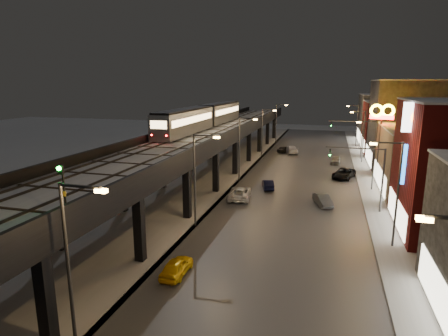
# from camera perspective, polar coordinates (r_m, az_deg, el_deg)

# --- Properties ---
(ground) EXTENTS (220.00, 220.00, 0.00)m
(ground) POSITION_cam_1_polar(r_m,az_deg,el_deg) (26.06, -13.28, -18.92)
(ground) COLOR silver
(road_surface) EXTENTS (17.00, 120.00, 0.06)m
(road_surface) POSITION_cam_1_polar(r_m,az_deg,el_deg) (55.96, 11.46, -1.50)
(road_surface) COLOR #46474D
(road_surface) RESTS_ON ground
(sidewalk_right) EXTENTS (4.00, 120.00, 0.14)m
(sidewalk_right) POSITION_cam_1_polar(r_m,az_deg,el_deg) (56.16, 21.68, -2.07)
(sidewalk_right) COLOR #9FA1A8
(sidewalk_right) RESTS_ON ground
(under_viaduct_pavement) EXTENTS (11.00, 120.00, 0.06)m
(under_viaduct_pavement) POSITION_cam_1_polar(r_m,az_deg,el_deg) (58.46, -1.83, -0.64)
(under_viaduct_pavement) COLOR #9FA1A8
(under_viaduct_pavement) RESTS_ON ground
(elevated_viaduct) EXTENTS (9.00, 100.00, 6.30)m
(elevated_viaduct) POSITION_cam_1_polar(r_m,az_deg,el_deg) (54.46, -2.88, 4.35)
(elevated_viaduct) COLOR black
(elevated_viaduct) RESTS_ON ground
(viaduct_trackbed) EXTENTS (8.40, 100.00, 0.32)m
(viaduct_trackbed) POSITION_cam_1_polar(r_m,az_deg,el_deg) (54.48, -2.86, 5.17)
(viaduct_trackbed) COLOR #B2B7C1
(viaduct_trackbed) RESTS_ON elevated_viaduct
(viaduct_parapet_streetside) EXTENTS (0.30, 100.00, 1.10)m
(viaduct_parapet_streetside) POSITION_cam_1_polar(r_m,az_deg,el_deg) (53.22, 1.62, 5.50)
(viaduct_parapet_streetside) COLOR black
(viaduct_parapet_streetside) RESTS_ON elevated_viaduct
(viaduct_parapet_far) EXTENTS (0.30, 100.00, 1.10)m
(viaduct_parapet_far) POSITION_cam_1_polar(r_m,az_deg,el_deg) (55.98, -7.09, 5.77)
(viaduct_parapet_far) COLOR black
(viaduct_parapet_far) RESTS_ON elevated_viaduct
(building_c) EXTENTS (12.20, 15.20, 8.16)m
(building_c) POSITION_cam_1_polar(r_m,az_deg,el_deg) (53.56, 29.24, 0.92)
(building_c) COLOR #87725C
(building_c) RESTS_ON ground
(building_d) EXTENTS (12.20, 13.20, 14.16)m
(building_d) POSITION_cam_1_polar(r_m,az_deg,el_deg) (68.66, 26.56, 5.99)
(building_d) COLOR #303036
(building_d) RESTS_ON ground
(building_e) EXTENTS (12.20, 12.20, 10.16)m
(building_e) POSITION_cam_1_polar(r_m,az_deg,el_deg) (82.59, 24.71, 5.69)
(building_e) COLOR maroon
(building_e) RESTS_ON ground
(building_f) EXTENTS (12.20, 16.20, 11.16)m
(building_f) POSITION_cam_1_polar(r_m,az_deg,el_deg) (96.34, 23.53, 6.93)
(building_f) COLOR #3F3F3F
(building_f) RESTS_ON ground
(streetlight_left_0) EXTENTS (2.57, 0.28, 9.00)m
(streetlight_left_0) POSITION_cam_1_polar(r_m,az_deg,el_deg) (20.20, -22.16, -12.51)
(streetlight_left_0) COLOR #38383A
(streetlight_left_0) RESTS_ON ground
(streetlight_left_1) EXTENTS (2.57, 0.28, 9.00)m
(streetlight_left_1) POSITION_cam_1_polar(r_m,az_deg,el_deg) (35.25, -4.10, -0.92)
(streetlight_left_1) COLOR #38383A
(streetlight_left_1) RESTS_ON ground
(streetlight_right_1) EXTENTS (2.56, 0.28, 9.00)m
(streetlight_right_1) POSITION_cam_1_polar(r_m,az_deg,el_deg) (33.66, 24.57, -2.72)
(streetlight_right_1) COLOR #38383A
(streetlight_right_1) RESTS_ON ground
(streetlight_left_2) EXTENTS (2.57, 0.28, 9.00)m
(streetlight_left_2) POSITION_cam_1_polar(r_m,az_deg,el_deg) (52.20, 2.64, 3.56)
(streetlight_left_2) COLOR #38383A
(streetlight_left_2) RESTS_ON ground
(streetlight_right_2) EXTENTS (2.56, 0.28, 9.00)m
(streetlight_right_2) POSITION_cam_1_polar(r_m,az_deg,el_deg) (51.14, 21.71, 2.48)
(streetlight_right_2) COLOR #38383A
(streetlight_right_2) RESTS_ON ground
(streetlight_left_3) EXTENTS (2.57, 0.28, 9.00)m
(streetlight_left_3) POSITION_cam_1_polar(r_m,az_deg,el_deg) (69.68, 6.06, 5.81)
(streetlight_left_3) COLOR #38383A
(streetlight_left_3) RESTS_ON ground
(streetlight_right_3) EXTENTS (2.56, 0.28, 9.00)m
(streetlight_right_3) POSITION_cam_1_polar(r_m,az_deg,el_deg) (68.89, 20.31, 5.01)
(streetlight_right_3) COLOR #38383A
(streetlight_right_3) RESTS_ON ground
(streetlight_left_4) EXTENTS (2.57, 0.28, 9.00)m
(streetlight_left_4) POSITION_cam_1_polar(r_m,az_deg,el_deg) (87.37, 8.11, 7.14)
(streetlight_left_4) COLOR #38383A
(streetlight_left_4) RESTS_ON ground
(streetlight_right_4) EXTENTS (2.56, 0.28, 9.00)m
(streetlight_right_4) POSITION_cam_1_polar(r_m,az_deg,el_deg) (86.74, 19.48, 6.51)
(streetlight_right_4) COLOR #38383A
(streetlight_right_4) RESTS_ON ground
(traffic_light_rig_a) EXTENTS (6.10, 0.34, 7.00)m
(traffic_light_rig_a) POSITION_cam_1_polar(r_m,az_deg,el_deg) (42.39, 21.57, -0.48)
(traffic_light_rig_a) COLOR #38383A
(traffic_light_rig_a) RESTS_ON ground
(traffic_light_rig_b) EXTENTS (6.10, 0.34, 7.00)m
(traffic_light_rig_b) POSITION_cam_1_polar(r_m,az_deg,el_deg) (71.89, 19.39, 4.78)
(traffic_light_rig_b) COLOR #38383A
(traffic_light_rig_b) RESTS_ON ground
(subway_train) EXTENTS (2.90, 35.24, 3.46)m
(subway_train) POSITION_cam_1_polar(r_m,az_deg,el_deg) (62.06, -2.86, 7.90)
(subway_train) COLOR gray
(subway_train) RESTS_ON viaduct_trackbed
(rail_signal) EXTENTS (0.32, 0.41, 2.77)m
(rail_signal) POSITION_cam_1_polar(r_m,az_deg,el_deg) (21.49, -23.44, -1.66)
(rail_signal) COLOR black
(rail_signal) RESTS_ON viaduct_trackbed
(car_taxi) EXTENTS (1.48, 3.66, 1.25)m
(car_taxi) POSITION_cam_1_polar(r_m,az_deg,el_deg) (28.04, -7.23, -14.78)
(car_taxi) COLOR yellow
(car_taxi) RESTS_ON ground
(car_near_white) EXTENTS (2.24, 3.91, 1.22)m
(car_near_white) POSITION_cam_1_polar(r_m,az_deg,el_deg) (49.40, 6.69, -2.53)
(car_near_white) COLOR black
(car_near_white) RESTS_ON ground
(car_mid_silver) EXTENTS (3.08, 5.53, 1.46)m
(car_mid_silver) POSITION_cam_1_polar(r_m,az_deg,el_deg) (44.85, 2.42, -3.87)
(car_mid_silver) COLOR silver
(car_mid_silver) RESTS_ON ground
(car_mid_dark) EXTENTS (3.53, 5.60, 1.51)m
(car_mid_dark) POSITION_cam_1_polar(r_m,az_deg,el_deg) (75.44, 10.18, 2.77)
(car_mid_dark) COLOR silver
(car_mid_dark) RESTS_ON ground
(car_far_white) EXTENTS (2.65, 4.15, 1.31)m
(car_far_white) POSITION_cam_1_polar(r_m,az_deg,el_deg) (76.17, 9.12, 2.83)
(car_far_white) COLOR black
(car_far_white) RESTS_ON ground
(car_onc_silver) EXTENTS (2.54, 4.02, 1.25)m
(car_onc_silver) POSITION_cam_1_polar(r_m,az_deg,el_deg) (43.92, 14.82, -4.80)
(car_onc_silver) COLOR #4A5057
(car_onc_silver) RESTS_ON ground
(car_onc_dark) EXTENTS (3.82, 5.72, 1.46)m
(car_onc_dark) POSITION_cam_1_polar(r_m,az_deg,el_deg) (57.18, 17.78, -0.84)
(car_onc_dark) COLOR black
(car_onc_dark) RESTS_ON ground
(car_onc_red) EXTENTS (1.79, 3.90, 1.30)m
(car_onc_red) POSITION_cam_1_polar(r_m,az_deg,el_deg) (67.21, 16.66, 1.13)
(car_onc_red) COLOR gray
(car_onc_red) RESTS_ON ground
(sign_mcdonalds) EXTENTS (3.22, 0.90, 10.86)m
(sign_mcdonalds) POSITION_cam_1_polar(r_m,az_deg,el_deg) (55.48, 22.88, 7.00)
(sign_mcdonalds) COLOR #38383A
(sign_mcdonalds) RESTS_ON ground
(sign_citgo) EXTENTS (2.53, 0.39, 12.02)m
(sign_citgo) POSITION_cam_1_polar(r_m,az_deg,el_deg) (35.92, 27.33, 4.56)
(sign_citgo) COLOR #38383A
(sign_citgo) RESTS_ON ground
(sign_carwash) EXTENTS (1.60, 0.35, 8.32)m
(sign_carwash) POSITION_cam_1_polar(r_m,az_deg,el_deg) (36.94, 26.66, -0.62)
(sign_carwash) COLOR #38383A
(sign_carwash) RESTS_ON ground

